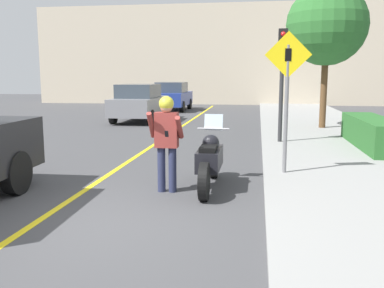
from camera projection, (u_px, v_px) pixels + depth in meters
The scene contains 12 objects.
ground_plane at pixel (78, 223), 5.99m from camera, with size 80.00×80.00×0.00m, color #424244.
sidewalk_curb at pixel (367, 170), 9.17m from camera, with size 4.40×44.00×0.11m.
road_center_line at pixel (146, 150), 11.94m from camera, with size 0.12×36.00×0.01m.
building_backdrop at pixel (224, 55), 30.81m from camera, with size 28.00×1.20×7.10m.
motorcycle at pixel (210, 161), 7.84m from camera, with size 0.62×2.30×1.31m.
person_biker at pixel (167, 134), 7.47m from camera, with size 0.59×0.47×1.70m.
crossing_sign at pixel (287, 89), 8.40m from camera, with size 0.91×0.08×2.79m.
traffic_light at pixel (282, 63), 12.36m from camera, with size 0.26×0.30×3.27m.
hedge_row at pixel (372, 132), 11.76m from camera, with size 0.90×4.07×0.79m.
street_tree at pixel (327, 25), 15.59m from camera, with size 2.94×2.94×5.23m.
parked_car_grey at pixel (140, 102), 19.37m from camera, with size 1.88×4.20×1.68m.
parked_car_blue at pixel (172, 96), 25.55m from camera, with size 1.88×4.20×1.68m.
Camera 1 is at (2.45, -5.44, 2.04)m, focal length 40.00 mm.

